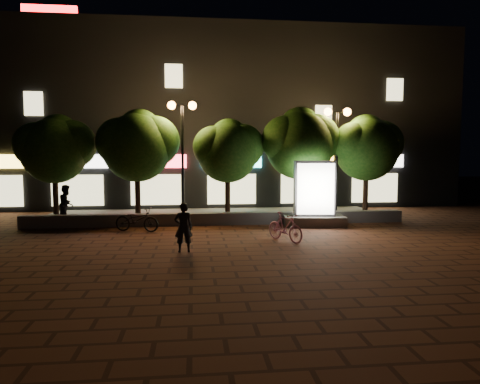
{
  "coord_description": "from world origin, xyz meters",
  "views": [
    {
      "loc": [
        -1.03,
        -13.85,
        2.94
      ],
      "look_at": [
        0.64,
        1.5,
        1.59
      ],
      "focal_mm": 32.03,
      "sensor_mm": 36.0,
      "label": 1
    }
  ],
  "objects": [
    {
      "name": "scooter_parked",
      "position": [
        -3.2,
        2.68,
        0.46
      ],
      "size": [
        1.86,
        1.12,
        0.92
      ],
      "primitive_type": "imported",
      "rotation": [
        0.0,
        0.0,
        1.26
      ],
      "color": "black",
      "rests_on": "ground"
    },
    {
      "name": "tree_right",
      "position": [
        3.86,
        5.46,
        3.57
      ],
      "size": [
        3.72,
        3.1,
        5.07
      ],
      "color": "black",
      "rests_on": "sidewalk"
    },
    {
      "name": "scooter_pink",
      "position": [
        2.05,
        0.25,
        0.49
      ],
      "size": [
        1.25,
        1.64,
        0.99
      ],
      "primitive_type": "imported",
      "rotation": [
        0.0,
        0.0,
        0.55
      ],
      "color": "pink",
      "rests_on": "ground"
    },
    {
      "name": "rider",
      "position": [
        -1.35,
        -0.98,
        0.76
      ],
      "size": [
        0.58,
        0.41,
        1.52
      ],
      "primitive_type": "imported",
      "rotation": [
        0.0,
        0.0,
        3.22
      ],
      "color": "black",
      "rests_on": "ground"
    },
    {
      "name": "sidewalk",
      "position": [
        0.0,
        6.5,
        0.04
      ],
      "size": [
        16.0,
        5.0,
        0.08
      ],
      "primitive_type": "cube",
      "color": "#65615D",
      "rests_on": "ground"
    },
    {
      "name": "retaining_wall",
      "position": [
        0.0,
        4.0,
        0.25
      ],
      "size": [
        16.0,
        0.45,
        0.5
      ],
      "primitive_type": "cube",
      "color": "#65615D",
      "rests_on": "ground"
    },
    {
      "name": "tree_mid",
      "position": [
        0.55,
        5.46,
        3.22
      ],
      "size": [
        3.24,
        2.7,
        4.5
      ],
      "color": "black",
      "rests_on": "sidewalk"
    },
    {
      "name": "tree_far_left",
      "position": [
        -6.95,
        5.46,
        3.29
      ],
      "size": [
        3.36,
        2.8,
        4.63
      ],
      "color": "black",
      "rests_on": "sidewalk"
    },
    {
      "name": "ad_kiosk",
      "position": [
        3.92,
        3.27,
        1.09
      ],
      "size": [
        2.6,
        1.49,
        2.7
      ],
      "color": "#65615D",
      "rests_on": "ground"
    },
    {
      "name": "street_lamp_left",
      "position": [
        -1.5,
        5.2,
        4.03
      ],
      "size": [
        1.26,
        0.36,
        5.18
      ],
      "color": "black",
      "rests_on": "sidewalk"
    },
    {
      "name": "building_block",
      "position": [
        -0.01,
        12.99,
        5.0
      ],
      "size": [
        28.0,
        8.12,
        11.3
      ],
      "color": "black",
      "rests_on": "ground"
    },
    {
      "name": "ground",
      "position": [
        0.0,
        0.0,
        0.0
      ],
      "size": [
        80.0,
        80.0,
        0.0
      ],
      "primitive_type": "plane",
      "color": "#522B1A",
      "rests_on": "ground"
    },
    {
      "name": "pedestrian",
      "position": [
        -6.36,
        4.72,
        0.88
      ],
      "size": [
        0.61,
        0.79,
        1.6
      ],
      "primitive_type": "imported",
      "rotation": [
        0.0,
        0.0,
        1.56
      ],
      "color": "black",
      "rests_on": "sidewalk"
    },
    {
      "name": "tree_far_right",
      "position": [
        7.05,
        5.46,
        3.37
      ],
      "size": [
        3.48,
        2.9,
        4.76
      ],
      "color": "black",
      "rests_on": "sidewalk"
    },
    {
      "name": "tree_left",
      "position": [
        -3.45,
        5.46,
        3.44
      ],
      "size": [
        3.6,
        3.0,
        4.89
      ],
      "color": "black",
      "rests_on": "sidewalk"
    },
    {
      "name": "street_lamp_right",
      "position": [
        5.5,
        5.2,
        3.89
      ],
      "size": [
        1.26,
        0.36,
        4.98
      ],
      "color": "black",
      "rests_on": "sidewalk"
    }
  ]
}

